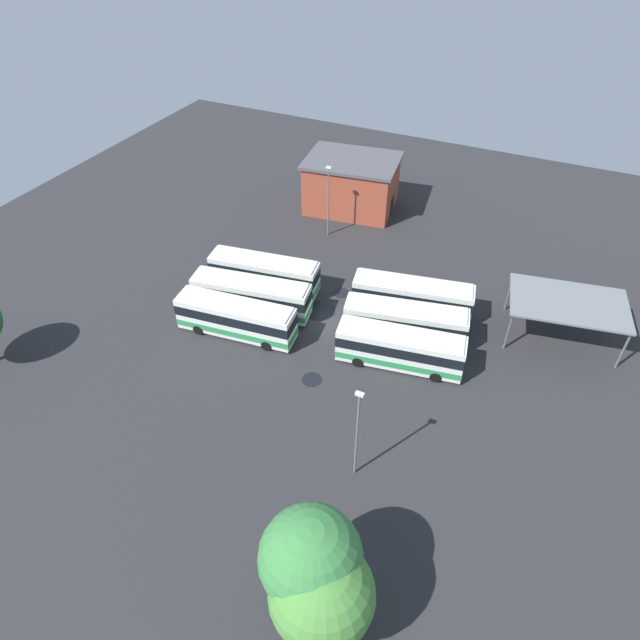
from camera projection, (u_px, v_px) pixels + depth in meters
ground_plane at (328, 323)px, 51.85m from camera, size 92.15×92.15×0.00m
bus_row0_slot0 at (412, 297)px, 51.83m from camera, size 11.39×4.56×3.54m
bus_row0_slot1 at (405, 322)px, 49.08m from camera, size 11.11×4.74×3.54m
bus_row0_slot2 at (400, 348)px, 46.49m from camera, size 10.95×4.24×3.54m
bus_row1_slot0 at (264, 273)px, 54.78m from camera, size 11.15×4.12×3.54m
bus_row1_slot1 at (251, 295)px, 52.03m from camera, size 11.51×4.39×3.54m
bus_row1_slot2 at (236, 318)px, 49.52m from camera, size 11.10×3.77×3.54m
depot_building at (352, 184)px, 66.70m from camera, size 11.80×9.44×6.26m
maintenance_shelter at (569, 303)px, 47.90m from camera, size 10.80×7.85×4.06m
lamp_post_near_entrance at (328, 199)px, 60.89m from camera, size 0.56×0.28×8.30m
lamp_post_by_building at (357, 432)px, 36.44m from camera, size 0.56×0.28×8.32m
tree_northeast at (322, 594)px, 28.41m from camera, size 5.60×5.60×7.43m
tree_south_edge at (311, 558)px, 28.75m from camera, size 5.56×5.56×8.52m
puddle_back_corner at (341, 293)px, 55.39m from camera, size 1.69×1.69×0.01m
puddle_front_lane at (319, 311)px, 53.26m from camera, size 3.14×3.14×0.01m
puddle_centre_drain at (312, 380)px, 46.30m from camera, size 1.72×1.72×0.01m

